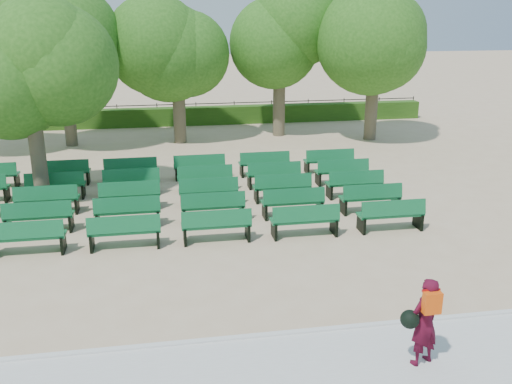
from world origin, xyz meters
TOP-DOWN VIEW (x-y plane):
  - ground at (0.00, 0.00)m, footprint 120.00×120.00m
  - paving at (0.00, -7.40)m, footprint 30.00×2.20m
  - curb at (0.00, -6.25)m, footprint 30.00×0.12m
  - hedge at (0.00, 14.00)m, footprint 26.00×0.70m
  - fence at (0.00, 14.40)m, footprint 26.00×0.10m
  - tree_line at (0.00, 10.00)m, footprint 21.80×6.80m
  - bench_array at (-0.77, 1.35)m, footprint 1.82×0.69m
  - tree_among at (-4.53, 2.07)m, footprint 4.16×4.16m
  - person at (3.17, -7.51)m, footprint 0.78×0.56m

SIDE VIEW (x-z plane):
  - ground at x=0.00m, z-range 0.00..0.00m
  - fence at x=0.00m, z-range -0.51..0.51m
  - tree_line at x=0.00m, z-range -3.52..3.52m
  - paving at x=0.00m, z-range 0.00..0.06m
  - curb at x=0.00m, z-range 0.00..0.10m
  - bench_array at x=-0.77m, z-range -0.47..0.66m
  - hedge at x=0.00m, z-range 0.00..0.90m
  - person at x=3.17m, z-range 0.09..1.65m
  - tree_among at x=-4.53m, z-range 1.02..6.85m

